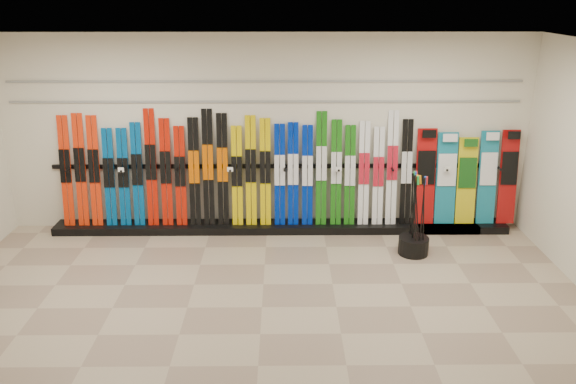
{
  "coord_description": "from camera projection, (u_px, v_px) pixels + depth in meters",
  "views": [
    {
      "loc": [
        0.25,
        -5.83,
        3.55
      ],
      "look_at": [
        0.32,
        1.0,
        1.1
      ],
      "focal_mm": 35.0,
      "sensor_mm": 36.0,
      "label": 1
    }
  ],
  "objects": [
    {
      "name": "floor",
      "position": [
        262.0,
        307.0,
        6.68
      ],
      "size": [
        8.0,
        8.0,
        0.0
      ],
      "primitive_type": "plane",
      "color": "#89725E",
      "rests_on": "ground"
    },
    {
      "name": "back_wall",
      "position": [
        266.0,
        134.0,
        8.52
      ],
      "size": [
        8.0,
        0.0,
        8.0
      ],
      "primitive_type": "plane",
      "rotation": [
        1.57,
        0.0,
        0.0
      ],
      "color": "beige",
      "rests_on": "floor"
    },
    {
      "name": "ceiling",
      "position": [
        257.0,
        49.0,
        5.67
      ],
      "size": [
        8.0,
        8.0,
        0.0
      ],
      "primitive_type": "plane",
      "rotation": [
        3.14,
        0.0,
        0.0
      ],
      "color": "silver",
      "rests_on": "back_wall"
    },
    {
      "name": "ski_rack_base",
      "position": [
        281.0,
        227.0,
        8.81
      ],
      "size": [
        8.0,
        0.4,
        0.12
      ],
      "primitive_type": "cube",
      "color": "black",
      "rests_on": "floor"
    },
    {
      "name": "skis",
      "position": [
        236.0,
        173.0,
        8.57
      ],
      "size": [
        5.38,
        0.28,
        1.78
      ],
      "color": "red",
      "rests_on": "ski_rack_base"
    },
    {
      "name": "snowboards",
      "position": [
        465.0,
        178.0,
        8.64
      ],
      "size": [
        1.57,
        0.23,
        1.48
      ],
      "color": "#990C0C",
      "rests_on": "ski_rack_base"
    },
    {
      "name": "pole_bin",
      "position": [
        413.0,
        246.0,
        8.0
      ],
      "size": [
        0.43,
        0.43,
        0.25
      ],
      "primitive_type": "cylinder",
      "color": "black",
      "rests_on": "floor"
    },
    {
      "name": "ski_poles",
      "position": [
        416.0,
        214.0,
        7.83
      ],
      "size": [
        0.24,
        0.36,
        1.18
      ],
      "color": "black",
      "rests_on": "pole_bin"
    },
    {
      "name": "slatwall_rail_0",
      "position": [
        266.0,
        102.0,
        8.34
      ],
      "size": [
        7.6,
        0.02,
        0.03
      ],
      "primitive_type": "cube",
      "color": "gray",
      "rests_on": "back_wall"
    },
    {
      "name": "slatwall_rail_1",
      "position": [
        265.0,
        81.0,
        8.24
      ],
      "size": [
        7.6,
        0.02,
        0.03
      ],
      "primitive_type": "cube",
      "color": "gray",
      "rests_on": "back_wall"
    }
  ]
}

